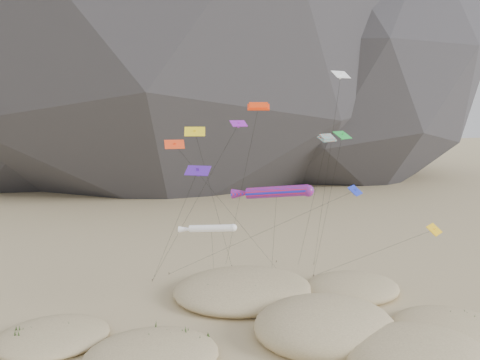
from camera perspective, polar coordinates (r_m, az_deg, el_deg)
name	(u,v)px	position (r m, az deg, el deg)	size (l,w,h in m)	color
dunes	(277,334)	(47.45, 4.53, -18.22)	(48.87, 37.96, 4.57)	#CCB789
dune_grass	(268,339)	(46.34, 3.43, -18.74)	(45.06, 27.38, 1.60)	black
kite_stakes	(242,271)	(65.11, 0.28, -11.01)	(22.98, 6.72, 0.30)	#3F2D1E
rainbow_tube_kite	(274,192)	(49.18, 4.16, -1.47)	(8.01, 13.16, 14.48)	red
white_tube_kite	(209,228)	(48.58, -3.82, -5.92)	(6.18, 14.53, 10.55)	white
orange_parafoil	(258,110)	(48.07, 2.18, 8.53)	(2.38, 17.89, 22.82)	#FF380D
multi_parafoil	(327,140)	(49.35, 10.52, 4.76)	(4.53, 16.50, 19.61)	red
delta_kites	(293,158)	(50.40, 6.49, 2.74)	(29.95, 20.84, 26.31)	yellow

